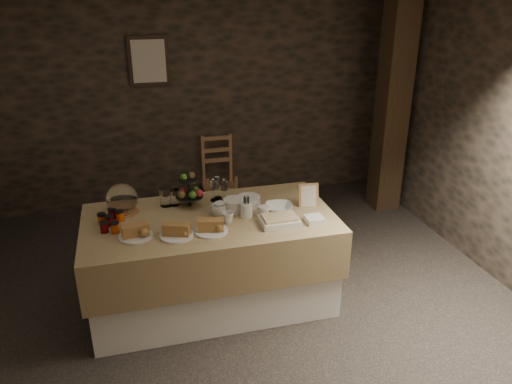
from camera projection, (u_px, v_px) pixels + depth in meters
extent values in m
cube|color=black|center=(204.00, 320.00, 4.12)|extent=(5.50, 5.00, 0.01)
cube|color=black|center=(165.00, 99.00, 5.83)|extent=(5.50, 0.02, 2.60)
cube|color=silver|center=(211.00, 262.00, 4.23)|extent=(1.96, 1.01, 0.76)
cube|color=olive|center=(210.00, 240.00, 4.14)|extent=(2.03, 1.08, 0.41)
cube|color=#8C6340|center=(220.00, 189.00, 6.15)|extent=(0.40, 0.39, 0.05)
cube|color=#8C6340|center=(217.00, 150.00, 6.12)|extent=(0.38, 0.03, 0.38)
cube|color=black|center=(393.00, 102.00, 5.70)|extent=(0.30, 0.30, 2.60)
cube|color=#2F2017|center=(149.00, 61.00, 5.59)|extent=(0.45, 0.03, 0.55)
cube|color=beige|center=(149.00, 61.00, 5.57)|extent=(0.37, 0.01, 0.47)
cylinder|color=silver|center=(235.00, 205.00, 4.17)|extent=(0.19, 0.19, 0.10)
cylinder|color=silver|center=(249.00, 201.00, 4.26)|extent=(0.20, 0.20, 0.08)
cylinder|color=silver|center=(246.00, 210.00, 4.05)|extent=(0.10, 0.10, 0.12)
imported|color=silver|center=(218.00, 211.00, 4.07)|extent=(0.13, 0.13, 0.10)
imported|color=silver|center=(228.00, 218.00, 3.96)|extent=(0.12, 0.12, 0.09)
cylinder|color=silver|center=(220.00, 208.00, 4.12)|extent=(0.09, 0.09, 0.09)
cylinder|color=silver|center=(264.00, 212.00, 4.06)|extent=(0.08, 0.08, 0.09)
imported|color=silver|center=(279.00, 208.00, 4.17)|extent=(0.27, 0.27, 0.06)
cylinder|color=#8C6340|center=(123.00, 211.00, 4.15)|extent=(0.26, 0.26, 0.01)
cylinder|color=brown|center=(123.00, 207.00, 4.14)|extent=(0.22, 0.22, 0.07)
sphere|color=white|center=(122.00, 199.00, 4.11)|extent=(0.26, 0.26, 0.26)
cylinder|color=black|center=(189.00, 188.00, 4.21)|extent=(0.02, 0.02, 0.34)
cylinder|color=black|center=(189.00, 196.00, 4.24)|extent=(0.24, 0.24, 0.01)
cylinder|color=black|center=(189.00, 180.00, 4.18)|extent=(0.17, 0.17, 0.01)
sphere|color=#3E6E1F|center=(196.00, 190.00, 4.26)|extent=(0.07, 0.07, 0.07)
sphere|color=maroon|center=(183.00, 191.00, 4.25)|extent=(0.07, 0.07, 0.07)
sphere|color=#3E6E1F|center=(193.00, 195.00, 4.18)|extent=(0.07, 0.07, 0.07)
sphere|color=brown|center=(182.00, 195.00, 4.18)|extent=(0.07, 0.07, 0.07)
sphere|color=maroon|center=(199.00, 193.00, 4.21)|extent=(0.07, 0.07, 0.07)
cylinder|color=silver|center=(136.00, 236.00, 3.75)|extent=(0.26, 0.26, 0.01)
cube|color=brown|center=(135.00, 230.00, 3.73)|extent=(0.21, 0.12, 0.09)
cylinder|color=silver|center=(177.00, 235.00, 3.76)|extent=(0.26, 0.26, 0.01)
cube|color=brown|center=(176.00, 229.00, 3.74)|extent=(0.22, 0.15, 0.09)
cylinder|color=silver|center=(211.00, 231.00, 3.83)|extent=(0.26, 0.26, 0.01)
cube|color=brown|center=(211.00, 225.00, 3.81)|extent=(0.21, 0.13, 0.09)
cylinder|color=#580409|center=(110.00, 221.00, 3.91)|extent=(0.06, 0.06, 0.07)
cylinder|color=#D74A07|center=(115.00, 228.00, 3.80)|extent=(0.06, 0.06, 0.07)
cylinder|color=#580409|center=(104.00, 228.00, 3.81)|extent=(0.06, 0.06, 0.07)
cylinder|color=#D74A07|center=(120.00, 217.00, 3.99)|extent=(0.06, 0.06, 0.07)
cylinder|color=#580409|center=(112.00, 214.00, 4.03)|extent=(0.06, 0.06, 0.07)
cylinder|color=#D74A07|center=(102.00, 220.00, 3.94)|extent=(0.06, 0.06, 0.07)
cube|color=silver|center=(279.00, 221.00, 3.94)|extent=(0.30, 0.22, 0.05)
cube|color=tan|center=(279.00, 217.00, 3.93)|extent=(0.26, 0.18, 0.02)
cube|color=silver|center=(314.00, 219.00, 3.98)|extent=(0.14, 0.14, 0.04)
cube|color=#8C6340|center=(309.00, 196.00, 4.24)|extent=(0.18, 0.10, 0.22)
cylinder|color=white|center=(166.00, 197.00, 4.24)|extent=(0.10, 0.10, 0.16)
cylinder|color=white|center=(174.00, 197.00, 4.26)|extent=(0.09, 0.09, 0.14)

